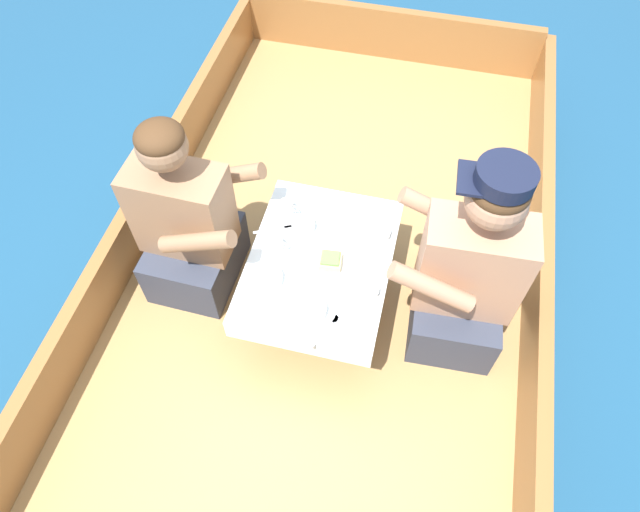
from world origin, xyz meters
The scene contains 23 objects.
ground_plane centered at (0.00, 0.00, 0.00)m, with size 60.00×60.00×0.00m, color navy.
boat_deck centered at (0.00, 0.00, 0.17)m, with size 1.96×3.77×0.33m, color #A87F4C.
gunwale_port centered at (-0.95, 0.00, 0.47)m, with size 0.06×3.77×0.28m, color #936033.
gunwale_starboard centered at (0.95, 0.00, 0.47)m, with size 0.06×3.77×0.28m, color #936033.
bow_coaming centered at (0.00, 1.85, 0.49)m, with size 1.84×0.06×0.33m, color #936033.
cockpit_table centered at (0.00, -0.08, 0.64)m, with size 0.59×0.78×0.35m.
person_port centered at (-0.60, -0.06, 0.70)m, with size 0.53×0.45×0.94m.
person_starboard centered at (0.60, -0.06, 0.75)m, with size 0.54×0.46×1.02m.
plate_sandwich centered at (0.05, -0.10, 0.69)m, with size 0.22×0.22×0.01m.
plate_bread centered at (-0.04, 0.19, 0.69)m, with size 0.16×0.16×0.01m.
sandwich centered at (0.05, -0.10, 0.71)m, with size 0.10×0.09×0.05m.
bowl_port_near centered at (-0.19, -0.24, 0.70)m, with size 0.14×0.14×0.04m.
bowl_starboard_near centered at (0.02, -0.34, 0.70)m, with size 0.13×0.13×0.04m.
bowl_center_far centered at (0.20, 0.10, 0.70)m, with size 0.14×0.14×0.04m.
bowl_port_far centered at (0.21, -0.20, 0.70)m, with size 0.12×0.12×0.04m.
coffee_cup_port centered at (-0.20, 0.13, 0.72)m, with size 0.09×0.06×0.07m.
coffee_cup_starboard centered at (-0.19, -0.07, 0.71)m, with size 0.09×0.07×0.06m.
tin_can centered at (-0.09, 0.06, 0.71)m, with size 0.07×0.07×0.05m.
utensil_fork_port centered at (0.11, -0.39, 0.68)m, with size 0.09×0.16×0.00m.
utensil_spoon_center centered at (0.16, 0.22, 0.68)m, with size 0.17×0.07×0.01m.
utensil_knife_port centered at (0.18, -0.02, 0.68)m, with size 0.13×0.13×0.00m.
utensil_fork_starboard centered at (-0.22, 0.03, 0.68)m, with size 0.16×0.09×0.00m.
utensil_spoon_port centered at (0.11, -0.30, 0.68)m, with size 0.08×0.16×0.01m.
Camera 1 is at (0.32, -1.40, 2.65)m, focal length 32.00 mm.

